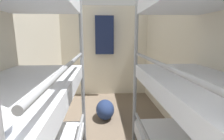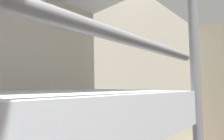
{
  "view_description": "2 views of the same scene",
  "coord_description": "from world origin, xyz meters",
  "views": [
    {
      "loc": [
        -0.1,
        0.24,
        1.47
      ],
      "look_at": [
        0.09,
        3.2,
        0.9
      ],
      "focal_mm": 28.0,
      "sensor_mm": 36.0,
      "label": 1
    },
    {
      "loc": [
        -0.05,
        1.47,
        1.16
      ],
      "look_at": [
        -0.64,
        2.09,
        1.24
      ],
      "focal_mm": 28.0,
      "sensor_mm": 36.0,
      "label": 2
    }
  ],
  "objects": [
    {
      "name": "wall_left",
      "position": [
        -1.1,
        2.31,
        1.1
      ],
      "size": [
        0.06,
        4.73,
        2.2
      ],
      "color": "beige",
      "rests_on": "ground_plane"
    }
  ]
}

